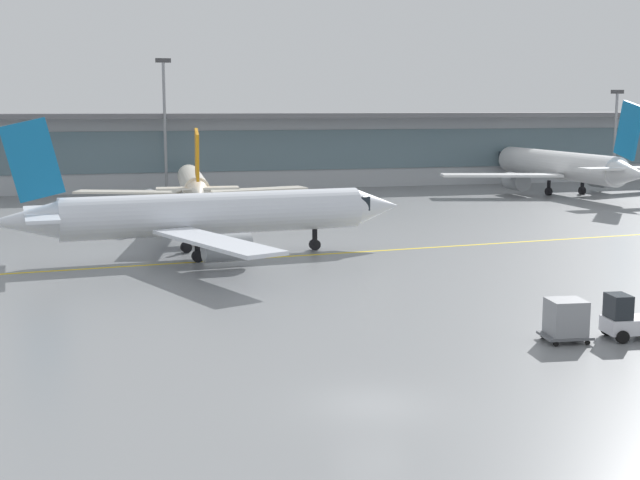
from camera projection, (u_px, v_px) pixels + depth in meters
name	position (u px, v px, depth m)	size (l,w,h in m)	color
ground_plane	(371.00, 405.00, 30.74)	(400.00, 400.00, 0.00)	gray
taxiway_centreline_stripe	(220.00, 261.00, 59.21)	(110.00, 0.36, 0.01)	yellow
terminal_concourse	(170.00, 150.00, 109.08)	(173.54, 11.00, 9.60)	#B2B7BC
gate_airplane_1	(193.00, 184.00, 88.82)	(23.93, 25.78, 8.54)	silver
gate_airplane_2	(560.00, 166.00, 103.69)	(31.23, 33.50, 11.12)	white
taxiing_regional_jet	(210.00, 215.00, 60.54)	(29.70, 27.50, 9.83)	silver
baggage_tug	(628.00, 320.00, 39.26)	(2.73, 1.85, 2.10)	silver
cargo_dolly_lead	(566.00, 319.00, 38.78)	(2.26, 1.81, 1.94)	#595B60
apron_light_mast_1	(165.00, 121.00, 101.57)	(1.80, 0.36, 16.02)	gray
apron_light_mast_2	(615.00, 133.00, 113.84)	(1.80, 0.36, 12.59)	gray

